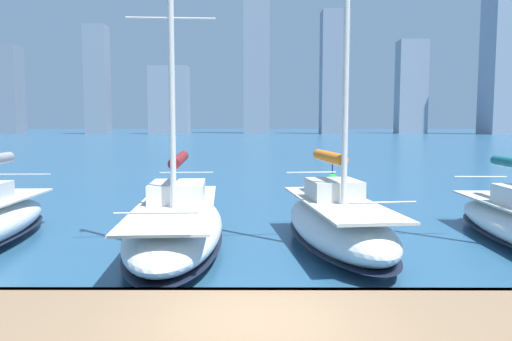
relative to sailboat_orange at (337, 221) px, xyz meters
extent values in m
cube|color=#896B4C|center=(2.30, 6.57, -0.22)|extent=(28.00, 2.80, 0.10)
cube|color=#473828|center=(2.30, 5.25, -0.22)|extent=(28.00, 0.16, 0.10)
cylinder|color=#473828|center=(2.30, 5.42, -0.52)|extent=(0.28, 0.28, 0.50)
cube|color=#909AAA|center=(-74.14, -145.59, 25.81)|extent=(8.58, 11.76, 53.15)
cube|color=#8D97A6|center=(-49.85, -157.04, 14.82)|extent=(9.55, 7.07, 31.17)
cube|color=gray|center=(-22.79, -151.13, 19.02)|extent=(8.76, 8.16, 39.57)
cube|color=gray|center=(2.58, -159.39, 26.56)|extent=(8.69, 10.42, 54.66)
cube|color=#8892A1|center=(30.50, -147.10, 9.96)|extent=(12.35, 7.88, 21.45)
cube|color=gray|center=(53.50, -147.26, 16.41)|extent=(6.88, 6.56, 34.36)
cube|color=gray|center=(85.56, -153.40, 13.68)|extent=(8.76, 7.71, 28.91)
cylinder|color=silver|center=(-5.73, -3.91, 0.84)|extent=(1.84, 0.07, 0.04)
ellipsoid|color=silver|center=(0.00, 0.03, -0.13)|extent=(3.16, 7.43, 1.28)
ellipsoid|color=black|center=(0.00, 0.03, -0.48)|extent=(3.18, 7.47, 0.10)
cube|color=beige|center=(0.00, 0.03, 0.54)|extent=(2.65, 6.52, 0.06)
cube|color=silver|center=(0.05, -0.40, 0.84)|extent=(1.56, 1.74, 0.55)
cylinder|color=silver|center=(-0.07, 0.56, 5.37)|extent=(0.16, 0.16, 9.60)
cylinder|color=silver|center=(0.12, -0.94, 1.62)|extent=(0.49, 3.02, 0.12)
cylinder|color=orange|center=(0.12, -0.94, 1.74)|extent=(0.66, 2.80, 0.32)
cylinder|color=silver|center=(-0.41, 3.32, 1.06)|extent=(1.48, 0.22, 0.04)
cylinder|color=silver|center=(0.40, -3.19, 1.06)|extent=(1.71, 0.25, 0.04)
ellipsoid|color=silver|center=(4.54, -0.09, -0.18)|extent=(3.18, 9.12, 1.18)
ellipsoid|color=black|center=(4.54, -0.09, -0.50)|extent=(3.19, 9.17, 0.10)
cube|color=beige|center=(4.54, -0.09, 0.44)|extent=(2.64, 8.01, 0.06)
cube|color=silver|center=(4.57, -0.63, 0.75)|extent=(1.67, 2.07, 0.55)
cylinder|color=silver|center=(4.49, 0.58, 4.62)|extent=(0.16, 0.16, 8.30)
cylinder|color=silver|center=(4.49, 0.58, 5.45)|extent=(2.31, 0.21, 0.05)
cylinder|color=silver|center=(4.62, -1.30, 1.52)|extent=(0.38, 3.76, 0.12)
cylinder|color=maroon|center=(4.62, -1.30, 1.64)|extent=(0.56, 3.48, 0.32)
cylinder|color=silver|center=(4.26, 4.02, 0.96)|extent=(1.67, 0.15, 0.04)
cylinder|color=silver|center=(4.81, -4.12, 0.96)|extent=(1.92, 0.17, 0.04)
cylinder|color=silver|center=(10.36, -3.43, 0.96)|extent=(1.82, 0.09, 0.04)
sphere|color=green|center=(-1.91, -13.72, -0.42)|extent=(0.70, 0.70, 0.70)
cylinder|color=black|center=(-1.91, -13.72, 0.28)|extent=(0.06, 0.06, 0.70)
camera|label=1|loc=(2.24, 13.79, 2.74)|focal=35.00mm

